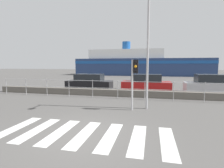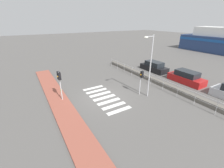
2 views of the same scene
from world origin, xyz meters
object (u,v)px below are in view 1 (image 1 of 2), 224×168
Objects in this scene: streetlamp at (148,37)px; parked_car_black at (89,82)px; parked_car_red at (146,84)px; ferry_boat at (138,64)px; parked_car_silver at (212,85)px; traffic_light_far at (134,73)px.

streetlamp is 9.40m from parked_car_black.
parked_car_red reaches higher than parked_car_black.
ferry_boat reaches higher than parked_car_black.
streetlamp is 7.51m from parked_car_red.
streetlamp is at bearing -127.14° from parked_car_silver.
parked_car_red is at bearing 91.99° from streetlamp.
parked_car_black is (-5.65, 6.84, -3.12)m from streetlamp.
traffic_light_far is at bearing -93.09° from parked_car_red.
streetlamp is at bearing -88.01° from parked_car_red.
streetlamp is 30.68m from ferry_boat.
ferry_boat is 23.88m from parked_car_red.
traffic_light_far is 0.60× the size of parked_car_silver.
traffic_light_far is at bearing -54.68° from parked_car_black.
traffic_light_far is 0.59× the size of parked_car_black.
parked_car_black is 5.41m from parked_car_red.
parked_car_black is at bearing -97.01° from ferry_boat.
parked_car_silver is at bearing 0.00° from parked_car_red.
parked_car_silver reaches higher than parked_car_red.
parked_car_red is (2.50, -23.69, -1.77)m from ferry_boat.
parked_car_red is (5.41, -0.00, 0.02)m from parked_car_black.
traffic_light_far reaches higher than parked_car_red.
traffic_light_far is 9.25m from parked_car_silver.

